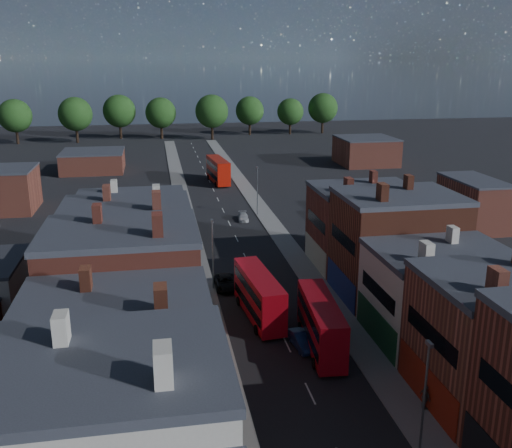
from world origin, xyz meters
name	(u,v)px	position (x,y,z in m)	size (l,w,h in m)	color
pavement_west	(190,236)	(-6.50, 50.00, 0.06)	(3.00, 200.00, 0.12)	gray
pavement_east	(278,232)	(6.50, 50.00, 0.06)	(3.00, 200.00, 0.12)	gray
terrace_west	(113,407)	(-14.00, 0.00, 5.78)	(12.00, 80.00, 11.56)	brown
lamp_post_1	(425,391)	(5.20, 0.00, 4.70)	(0.25, 0.70, 8.12)	slate
lamp_post_2	(213,249)	(-5.20, 30.00, 4.70)	(0.25, 0.70, 8.12)	slate
lamp_post_3	(257,187)	(5.20, 60.00, 4.70)	(0.25, 0.70, 8.12)	slate
bus_0	(259,295)	(-1.50, 21.89, 2.50)	(3.49, 10.90, 4.63)	red
bus_1	(321,323)	(2.77, 14.80, 2.46)	(3.27, 10.71, 4.56)	#A70915
bus_2	(218,170)	(1.69, 86.42, 2.72)	(3.82, 11.88, 5.04)	#AE1407
car_1	(302,340)	(1.20, 15.29, 0.68)	(1.43, 4.11, 1.35)	navy
car_2	(226,282)	(-3.80, 30.06, 0.69)	(2.28, 4.95, 1.37)	black
car_3	(243,217)	(2.42, 57.35, 0.56)	(1.56, 3.85, 1.12)	silver
ped_1	(203,352)	(-7.70, 14.15, 1.01)	(0.87, 0.48, 1.79)	#3E181A
ped_3	(425,397)	(7.70, 4.45, 1.08)	(1.13, 0.51, 1.92)	#5B574E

